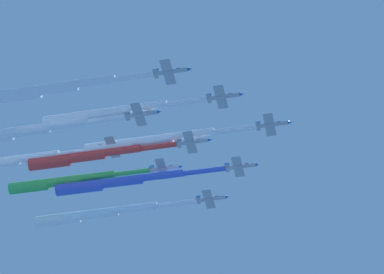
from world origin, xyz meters
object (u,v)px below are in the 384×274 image
Objects in this scene: jet_starboard_mid at (96,214)px; jet_starboard_outer at (63,182)px; jet_lead at (149,141)px; jet_port_outer at (57,88)px; jet_port_inner at (119,182)px; jet_starboard_inner at (105,114)px; jet_port_mid at (85,157)px; jet_trail_port at (29,131)px.

jet_starboard_mid is 1.14× the size of jet_starboard_outer.
jet_lead is 33.13m from jet_port_outer.
jet_starboard_inner is at bearing -177.34° from jet_port_inner.
jet_port_inner is (14.82, 11.15, -2.00)m from jet_lead.
jet_lead is 1.11× the size of jet_port_mid.
jet_port_inner is 1.12× the size of jet_trail_port.
jet_starboard_mid is 1.17× the size of jet_port_outer.
jet_port_outer is 0.96× the size of jet_trail_port.
jet_port_outer is (-28.07, 1.41, 0.27)m from jet_port_mid.
jet_trail_port is (15.12, 11.55, -0.26)m from jet_port_outer.
jet_starboard_inner reaches higher than jet_trail_port.
jet_starboard_mid is (28.44, 2.92, 0.83)m from jet_port_mid.
jet_starboard_inner is 21.69m from jet_trail_port.
jet_starboard_outer is (29.21, 18.68, 1.05)m from jet_starboard_inner.
jet_starboard_inner reaches higher than jet_port_outer.
jet_starboard_inner is 0.91× the size of jet_starboard_mid.
jet_lead reaches higher than jet_starboard_inner.
jet_trail_port is at bearing 142.33° from jet_port_inner.
jet_port_inner is 33.06m from jet_trail_port.
jet_starboard_inner reaches higher than jet_starboard_mid.
jet_lead is at bearing -36.80° from jet_port_outer.
jet_port_mid is at bearing -2.88° from jet_port_outer.
jet_port_mid is at bearing 30.10° from jet_starboard_inner.
jet_starboard_outer is 27.79m from jet_trail_port.
jet_port_outer is at bearing -178.47° from jet_starboard_mid.
jet_port_inner is at bearing 36.96° from jet_lead.
jet_starboard_inner is at bearing -147.40° from jet_starboard_outer.
jet_port_outer is (-41.29, 8.65, -0.24)m from jet_port_inner.
jet_lead is 1.11× the size of jet_starboard_outer.
jet_port_inner is at bearing -146.29° from jet_starboard_mid.
jet_starboard_inner is at bearing -36.66° from jet_port_outer.
jet_starboard_inner is 17.16m from jet_port_mid.
jet_port_outer is at bearing 168.17° from jet_port_inner.
jet_trail_port is (-27.45, 2.82, -3.32)m from jet_starboard_outer.
jet_starboard_mid is at bearing 33.71° from jet_port_inner.
jet_starboard_outer is (42.57, 8.73, 3.07)m from jet_port_outer.
jet_lead reaches higher than jet_port_outer.
jet_port_outer is at bearing 177.12° from jet_port_mid.
jet_starboard_inner is 34.69m from jet_starboard_outer.
jet_starboard_outer is (-13.94, 7.22, 2.50)m from jet_starboard_mid.
jet_port_mid is (1.61, 18.39, -2.51)m from jet_lead.
jet_port_mid is 0.87× the size of jet_starboard_mid.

